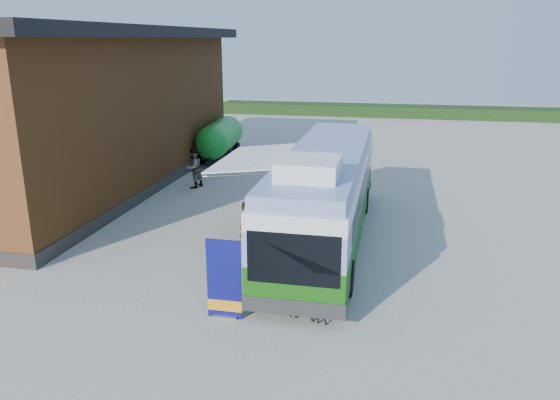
% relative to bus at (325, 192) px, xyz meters
% --- Properties ---
extents(ground, '(100.00, 100.00, 0.00)m').
position_rel_bus_xyz_m(ground, '(-2.05, -4.31, -1.83)').
color(ground, '#BCB7AD').
rests_on(ground, ground).
extents(barn, '(9.60, 21.20, 7.50)m').
position_rel_bus_xyz_m(barn, '(-12.55, 5.69, 1.76)').
color(barn, brown).
rests_on(barn, ground).
extents(hedge, '(40.00, 3.00, 1.00)m').
position_rel_bus_xyz_m(hedge, '(5.95, 33.69, -1.33)').
color(hedge, '#264419').
rests_on(hedge, ground).
extents(bus, '(2.70, 12.48, 3.83)m').
position_rel_bus_xyz_m(bus, '(0.00, 0.00, 0.00)').
color(bus, '#206611').
rests_on(bus, ground).
extents(awning, '(2.89, 4.71, 0.54)m').
position_rel_bus_xyz_m(awning, '(-2.15, 0.01, 0.95)').
color(awning, white).
rests_on(awning, ground).
extents(banner, '(0.94, 0.18, 2.16)m').
position_rel_bus_xyz_m(banner, '(-1.83, -6.04, -0.95)').
color(banner, '#0C0D62').
rests_on(banner, ground).
extents(picnic_table, '(1.44, 1.34, 0.69)m').
position_rel_bus_xyz_m(picnic_table, '(0.31, -5.32, -1.32)').
color(picnic_table, '#A98450').
rests_on(picnic_table, ground).
extents(person_a, '(0.75, 0.74, 1.75)m').
position_rel_bus_xyz_m(person_a, '(-2.43, -1.48, -0.96)').
color(person_a, '#999999').
rests_on(person_a, ground).
extents(person_b, '(1.03, 1.15, 1.96)m').
position_rel_bus_xyz_m(person_b, '(-7.11, 6.05, -0.85)').
color(person_b, '#999999').
rests_on(person_b, ground).
extents(slurry_tanker, '(2.19, 6.31, 2.33)m').
position_rel_bus_xyz_m(slurry_tanker, '(-7.75, 12.32, -0.49)').
color(slurry_tanker, '#1A9328').
rests_on(slurry_tanker, ground).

